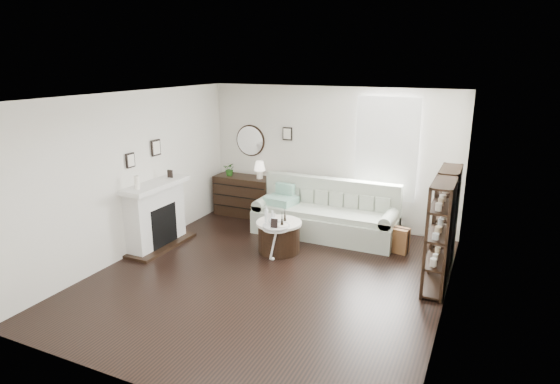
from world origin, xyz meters
The scene contains 18 objects.
room centered at (0.73, 2.70, 1.60)m, with size 5.50×5.50×5.50m.
fireplace centered at (-2.32, 0.30, 0.54)m, with size 0.50×1.40×1.84m.
shelf_unit_far centered at (2.33, 1.55, 0.80)m, with size 0.30×0.80×1.60m.
shelf_unit_near centered at (2.33, 0.65, 0.80)m, with size 0.30×0.80×1.60m.
sofa centered at (0.18, 2.08, 0.34)m, with size 2.64×0.91×1.03m.
quilt centered at (-0.69, 1.95, 0.60)m, with size 0.55×0.45×0.14m, color #299663.
suitcase centered at (1.43, 1.83, 0.22)m, with size 0.65×0.22×0.43m, color brown.
dresser centered at (-1.77, 2.47, 0.42)m, with size 1.25×0.53×0.83m.
table_lamp centered at (-1.41, 2.47, 1.01)m, with size 0.23×0.23×0.36m, color #F2E1CC, non-canonical shape.
potted_plant centered at (-2.08, 2.42, 0.97)m, with size 0.25×0.22×0.28m, color #245919.
drum_table centered at (-0.28, 0.97, 0.27)m, with size 0.77×0.77×0.54m.
pedestal_table centered at (-0.22, 0.75, 0.51)m, with size 0.46×0.46×0.56m.
eiffel_drum centered at (-0.19, 1.03, 0.64)m, with size 0.12×0.12×0.20m, color black, non-canonical shape.
bottle_drum centered at (-0.47, 0.89, 0.67)m, with size 0.06×0.06×0.27m, color silver.
card_frame_drum centered at (-0.33, 0.78, 0.64)m, with size 0.15×0.01×0.20m, color white.
eiffel_ped centered at (-0.13, 0.78, 0.66)m, with size 0.12×0.12×0.20m, color black, non-canonical shape.
flask_ped centered at (-0.30, 0.77, 0.68)m, with size 0.13×0.13×0.24m, color silver, non-canonical shape.
card_frame_ped centered at (-0.20, 0.63, 0.63)m, with size 0.11×0.01×0.15m, color black.
Camera 1 is at (2.87, -5.80, 3.18)m, focal length 30.00 mm.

